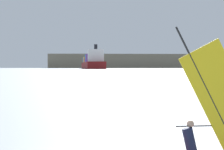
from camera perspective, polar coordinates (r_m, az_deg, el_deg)
windsurfer at (r=15.07m, az=10.38°, el=-6.54°), size 4.25×1.24×4.31m
cargo_ship at (r=660.47m, az=-2.29°, el=1.43°), size 62.17×172.77×30.03m
distant_headland at (r=1168.70m, az=10.70°, el=1.50°), size 788.04×557.45×27.43m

